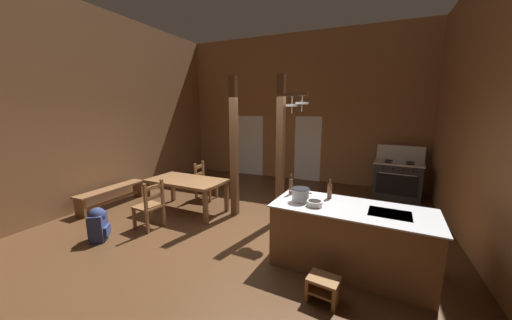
{
  "coord_description": "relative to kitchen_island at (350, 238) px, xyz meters",
  "views": [
    {
      "loc": [
        2.18,
        -4.08,
        2.25
      ],
      "look_at": [
        0.06,
        0.83,
        1.24
      ],
      "focal_mm": 18.59,
      "sensor_mm": 36.0,
      "label": 1
    }
  ],
  "objects": [
    {
      "name": "bottle_short_on_counter",
      "position": [
        -0.35,
        0.27,
        0.58
      ],
      "size": [
        0.07,
        0.07,
        0.3
      ],
      "color": "#56331E",
      "rests_on": "kitchen_island"
    },
    {
      "name": "support_post_with_pot_rack",
      "position": [
        -1.41,
        1.18,
        1.11
      ],
      "size": [
        0.6,
        0.26,
        2.92
      ],
      "color": "brown",
      "rests_on": "ground_plane"
    },
    {
      "name": "bench_along_left_wall",
      "position": [
        -5.39,
        0.44,
        -0.15
      ],
      "size": [
        0.36,
        1.66,
        0.44
      ],
      "color": "brown",
      "rests_on": "ground_plane"
    },
    {
      "name": "kitchen_island",
      "position": [
        0.0,
        0.0,
        0.0
      ],
      "size": [
        2.22,
        1.11,
        0.92
      ],
      "color": "brown",
      "rests_on": "ground_plane"
    },
    {
      "name": "wall_back",
      "position": [
        -2.02,
        4.69,
        1.83
      ],
      "size": [
        8.24,
        0.14,
        4.57
      ],
      "primitive_type": "cube",
      "color": "#93663F",
      "rests_on": "ground_plane"
    },
    {
      "name": "glazed_panel_back_right",
      "position": [
        -1.65,
        4.62,
        0.57
      ],
      "size": [
        0.84,
        0.01,
        2.05
      ],
      "primitive_type": "cube",
      "color": "white",
      "rests_on": "ground_plane"
    },
    {
      "name": "wall_left",
      "position": [
        -5.82,
        0.34,
        1.83
      ],
      "size": [
        0.14,
        9.36,
        4.57
      ],
      "primitive_type": "cube",
      "color": "#93663F",
      "rests_on": "ground_plane"
    },
    {
      "name": "step_stool",
      "position": [
        -0.22,
        -0.84,
        -0.28
      ],
      "size": [
        0.4,
        0.33,
        0.3
      ],
      "color": "brown",
      "rests_on": "ground_plane"
    },
    {
      "name": "glazed_door_back_left",
      "position": [
        -3.7,
        4.62,
        0.57
      ],
      "size": [
        1.0,
        0.01,
        2.05
      ],
      "primitive_type": "cube",
      "color": "white",
      "rests_on": "ground_plane"
    },
    {
      "name": "stockpot_on_counter",
      "position": [
        -0.72,
        -0.04,
        0.56
      ],
      "size": [
        0.33,
        0.26,
        0.2
      ],
      "color": "silver",
      "rests_on": "kitchen_island"
    },
    {
      "name": "ladderback_chair_near_window",
      "position": [
        -3.6,
        -0.13,
        -0.01
      ],
      "size": [
        0.49,
        0.49,
        0.95
      ],
      "color": "brown",
      "rests_on": "ground_plane"
    },
    {
      "name": "bottle_tall_on_counter",
      "position": [
        -0.94,
        0.23,
        0.59
      ],
      "size": [
        0.06,
        0.06,
        0.33
      ],
      "color": "#56331E",
      "rests_on": "kitchen_island"
    },
    {
      "name": "dining_table",
      "position": [
        -3.5,
        0.85,
        0.19
      ],
      "size": [
        1.74,
        0.97,
        0.74
      ],
      "color": "brown",
      "rests_on": "ground_plane"
    },
    {
      "name": "backpack",
      "position": [
        -4.08,
        -0.86,
        -0.14
      ],
      "size": [
        0.38,
        0.39,
        0.6
      ],
      "color": "navy",
      "rests_on": "ground_plane"
    },
    {
      "name": "stove_range",
      "position": [
        0.89,
        3.83,
        0.02
      ],
      "size": [
        1.23,
        0.93,
        1.32
      ],
      "color": "#2B2B2B",
      "rests_on": "ground_plane"
    },
    {
      "name": "mixing_bowl_on_counter",
      "position": [
        -0.49,
        -0.16,
        0.5
      ],
      "size": [
        0.22,
        0.22,
        0.08
      ],
      "color": "silver",
      "rests_on": "kitchen_island"
    },
    {
      "name": "ground_plane",
      "position": [
        -2.02,
        0.34,
        -0.51
      ],
      "size": [
        8.24,
        9.36,
        0.1
      ],
      "primitive_type": "cube",
      "color": "#4C301C"
    },
    {
      "name": "ladderback_chair_by_post",
      "position": [
        -3.63,
        1.72,
        -0.01
      ],
      "size": [
        0.48,
        0.48,
        0.95
      ],
      "color": "brown",
      "rests_on": "ground_plane"
    },
    {
      "name": "support_post_center",
      "position": [
        -2.44,
        1.13,
        1.0
      ],
      "size": [
        0.14,
        0.14,
        2.92
      ],
      "color": "brown",
      "rests_on": "ground_plane"
    }
  ]
}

